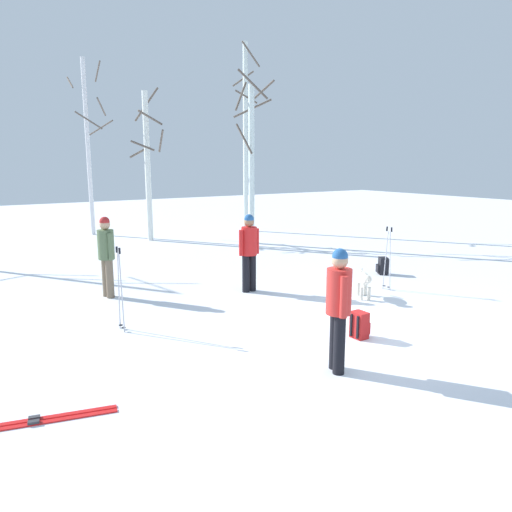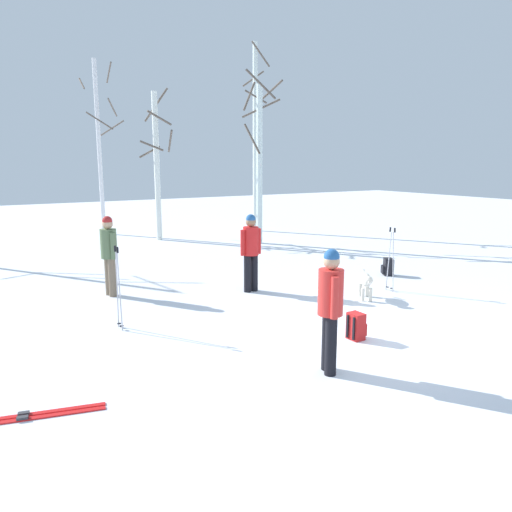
{
  "view_description": "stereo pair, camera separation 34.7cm",
  "coord_description": "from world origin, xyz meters",
  "px_view_note": "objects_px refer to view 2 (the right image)",
  "views": [
    {
      "loc": [
        -5.88,
        -5.6,
        2.85
      ],
      "look_at": [
        -0.66,
        2.4,
        1.0
      ],
      "focal_mm": 34.63,
      "sensor_mm": 36.0,
      "label": 1
    },
    {
      "loc": [
        -5.59,
        -5.78,
        2.85
      ],
      "look_at": [
        -0.66,
        2.4,
        1.0
      ],
      "focal_mm": 34.63,
      "sensor_mm": 36.0,
      "label": 2
    }
  ],
  "objects_px": {
    "person_0": "(109,251)",
    "dog": "(366,281)",
    "birch_tree_1": "(100,144)",
    "birch_tree_4": "(255,136)",
    "backpack_1": "(388,267)",
    "birch_tree_3": "(259,158)",
    "ski_pair_lying_0": "(28,417)",
    "birch_tree_2": "(157,163)",
    "person_2": "(251,248)",
    "ski_poles_0": "(391,257)",
    "ski_poles_1": "(118,285)",
    "backpack_0": "(356,326)",
    "person_1": "(330,303)"
  },
  "relations": [
    {
      "from": "person_2",
      "to": "birch_tree_3",
      "type": "distance_m",
      "value": 6.8
    },
    {
      "from": "ski_poles_1",
      "to": "ski_poles_0",
      "type": "bearing_deg",
      "value": -5.62
    },
    {
      "from": "person_0",
      "to": "ski_poles_1",
      "type": "bearing_deg",
      "value": -101.22
    },
    {
      "from": "backpack_1",
      "to": "person_0",
      "type": "bearing_deg",
      "value": 165.4
    },
    {
      "from": "ski_pair_lying_0",
      "to": "birch_tree_4",
      "type": "relative_size",
      "value": 0.23
    },
    {
      "from": "person_2",
      "to": "birch_tree_3",
      "type": "height_order",
      "value": "birch_tree_3"
    },
    {
      "from": "birch_tree_1",
      "to": "ski_pair_lying_0",
      "type": "bearing_deg",
      "value": -107.56
    },
    {
      "from": "person_2",
      "to": "person_0",
      "type": "bearing_deg",
      "value": 155.6
    },
    {
      "from": "birch_tree_1",
      "to": "birch_tree_3",
      "type": "bearing_deg",
      "value": -51.66
    },
    {
      "from": "ski_pair_lying_0",
      "to": "birch_tree_2",
      "type": "distance_m",
      "value": 13.13
    },
    {
      "from": "person_2",
      "to": "ski_poles_0",
      "type": "bearing_deg",
      "value": -30.31
    },
    {
      "from": "person_0",
      "to": "backpack_0",
      "type": "height_order",
      "value": "person_0"
    },
    {
      "from": "dog",
      "to": "birch_tree_1",
      "type": "bearing_deg",
      "value": 100.2
    },
    {
      "from": "ski_poles_0",
      "to": "backpack_0",
      "type": "bearing_deg",
      "value": -145.1
    },
    {
      "from": "person_2",
      "to": "ski_poles_0",
      "type": "relative_size",
      "value": 1.21
    },
    {
      "from": "person_2",
      "to": "ski_poles_0",
      "type": "xyz_separation_m",
      "value": [
        2.67,
        -1.56,
        -0.22
      ]
    },
    {
      "from": "person_0",
      "to": "ski_pair_lying_0",
      "type": "xyz_separation_m",
      "value": [
        -2.2,
        -4.68,
        -0.97
      ]
    },
    {
      "from": "dog",
      "to": "backpack_1",
      "type": "height_order",
      "value": "dog"
    },
    {
      "from": "birch_tree_2",
      "to": "person_2",
      "type": "bearing_deg",
      "value": -95.95
    },
    {
      "from": "dog",
      "to": "birch_tree_2",
      "type": "distance_m",
      "value": 10.14
    },
    {
      "from": "person_2",
      "to": "ski_pair_lying_0",
      "type": "distance_m",
      "value": 6.1
    },
    {
      "from": "ski_pair_lying_0",
      "to": "ski_poles_0",
      "type": "relative_size",
      "value": 1.18
    },
    {
      "from": "person_1",
      "to": "birch_tree_3",
      "type": "relative_size",
      "value": 0.3
    },
    {
      "from": "ski_poles_0",
      "to": "dog",
      "type": "bearing_deg",
      "value": -166.0
    },
    {
      "from": "birch_tree_2",
      "to": "birch_tree_4",
      "type": "xyz_separation_m",
      "value": [
        4.24,
        0.23,
        1.05
      ]
    },
    {
      "from": "person_1",
      "to": "ski_poles_0",
      "type": "relative_size",
      "value": 1.21
    },
    {
      "from": "person_0",
      "to": "dog",
      "type": "height_order",
      "value": "person_0"
    },
    {
      "from": "person_2",
      "to": "birch_tree_1",
      "type": "height_order",
      "value": "birch_tree_1"
    },
    {
      "from": "backpack_0",
      "to": "birch_tree_4",
      "type": "xyz_separation_m",
      "value": [
        5.13,
        11.72,
        3.6
      ]
    },
    {
      "from": "dog",
      "to": "person_2",
      "type": "bearing_deg",
      "value": 133.8
    },
    {
      "from": "person_2",
      "to": "ski_poles_1",
      "type": "xyz_separation_m",
      "value": [
        -3.19,
        -0.98,
        -0.21
      ]
    },
    {
      "from": "birch_tree_3",
      "to": "person_1",
      "type": "bearing_deg",
      "value": -116.41
    },
    {
      "from": "birch_tree_1",
      "to": "birch_tree_4",
      "type": "relative_size",
      "value": 0.89
    },
    {
      "from": "backpack_0",
      "to": "birch_tree_1",
      "type": "bearing_deg",
      "value": 91.83
    },
    {
      "from": "dog",
      "to": "ski_pair_lying_0",
      "type": "relative_size",
      "value": 0.46
    },
    {
      "from": "ski_poles_0",
      "to": "ski_poles_1",
      "type": "relative_size",
      "value": 0.98
    },
    {
      "from": "person_0",
      "to": "birch_tree_3",
      "type": "bearing_deg",
      "value": 33.74
    },
    {
      "from": "ski_poles_0",
      "to": "backpack_0",
      "type": "height_order",
      "value": "ski_poles_0"
    },
    {
      "from": "dog",
      "to": "birch_tree_4",
      "type": "height_order",
      "value": "birch_tree_4"
    },
    {
      "from": "person_0",
      "to": "birch_tree_2",
      "type": "relative_size",
      "value": 0.32
    },
    {
      "from": "ski_poles_1",
      "to": "birch_tree_1",
      "type": "xyz_separation_m",
      "value": [
        2.68,
        11.58,
        2.7
      ]
    },
    {
      "from": "ski_pair_lying_0",
      "to": "birch_tree_2",
      "type": "bearing_deg",
      "value": 63.22
    },
    {
      "from": "birch_tree_4",
      "to": "ski_pair_lying_0",
      "type": "bearing_deg",
      "value": -130.6
    },
    {
      "from": "person_2",
      "to": "backpack_0",
      "type": "distance_m",
      "value": 3.54
    },
    {
      "from": "person_2",
      "to": "birch_tree_1",
      "type": "relative_size",
      "value": 0.26
    },
    {
      "from": "ski_poles_1",
      "to": "backpack_1",
      "type": "distance_m",
      "value": 6.98
    },
    {
      "from": "backpack_1",
      "to": "birch_tree_3",
      "type": "relative_size",
      "value": 0.08
    },
    {
      "from": "backpack_1",
      "to": "birch_tree_3",
      "type": "xyz_separation_m",
      "value": [
        -0.19,
        5.9,
        2.72
      ]
    },
    {
      "from": "dog",
      "to": "ski_poles_0",
      "type": "distance_m",
      "value": 1.04
    },
    {
      "from": "person_0",
      "to": "ski_poles_1",
      "type": "relative_size",
      "value": 1.19
    }
  ]
}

